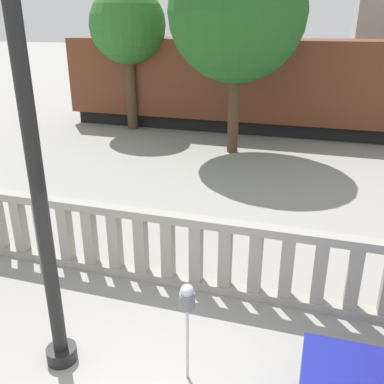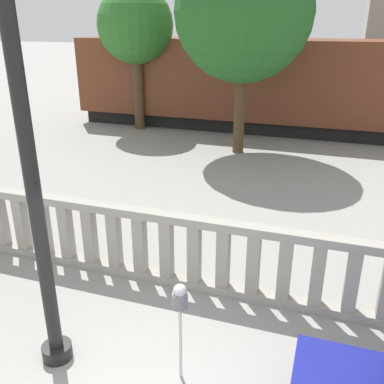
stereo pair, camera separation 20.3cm
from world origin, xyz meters
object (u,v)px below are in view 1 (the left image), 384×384
object	(u,v)px
lamppost	(38,186)
train_near	(302,85)
parking_meter	(187,303)
tree_left	(128,26)
tree_right	(237,12)

from	to	relation	value
lamppost	train_near	distance (m)	14.24
parking_meter	train_near	size ratio (longest dim) A/B	0.07
train_near	tree_left	size ratio (longest dim) A/B	3.39
lamppost	parking_meter	size ratio (longest dim) A/B	3.68
train_near	tree_right	world-z (taller)	tree_right
parking_meter	train_near	distance (m)	13.88
parking_meter	lamppost	bearing A→B (deg)	-172.74
parking_meter	tree_right	distance (m)	10.88
train_near	tree_right	xyz separation A→B (m)	(-1.98, -3.65, 2.63)
parking_meter	tree_left	bearing A→B (deg)	117.40
parking_meter	train_near	world-z (taller)	train_near
lamppost	train_near	world-z (taller)	lamppost
parking_meter	train_near	xyz separation A→B (m)	(0.36, 13.86, 0.76)
tree_right	train_near	bearing A→B (deg)	61.48
lamppost	tree_left	world-z (taller)	tree_left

